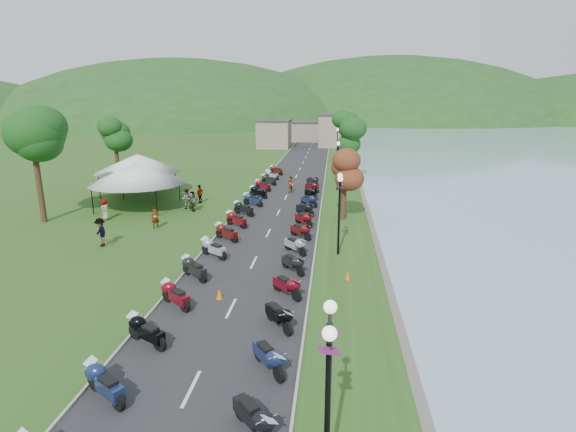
{
  "coord_description": "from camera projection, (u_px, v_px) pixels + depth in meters",
  "views": [
    {
      "loc": [
        4.6,
        -8.75,
        9.58
      ],
      "look_at": [
        1.43,
        22.12,
        1.3
      ],
      "focal_mm": 28.0,
      "sensor_mm": 36.0,
      "label": 1
    }
  ],
  "objects": [
    {
      "name": "pedestrian_b",
      "position": [
        187.0,
        209.0,
        39.56
      ],
      "size": [
        0.95,
        0.68,
        1.77
      ],
      "primitive_type": "imported",
      "rotation": [
        0.0,
        0.0,
        3.4
      ],
      "color": "slate",
      "rests_on": "ground"
    },
    {
      "name": "vendor_tent_side",
      "position": [
        139.0,
        174.0,
        45.49
      ],
      "size": [
        5.63,
        5.63,
        4.0
      ],
      "primitive_type": null,
      "color": "white",
      "rests_on": "ground"
    },
    {
      "name": "pedestrian_a",
      "position": [
        156.0,
        228.0,
        33.71
      ],
      "size": [
        0.72,
        0.66,
        1.6
      ],
      "primitive_type": "imported",
      "rotation": [
        0.0,
        0.0,
        0.54
      ],
      "color": "slate",
      "rests_on": "ground"
    },
    {
      "name": "streetlamp_near",
      "position": [
        327.0,
        414.0,
        10.35
      ],
      "size": [
        1.4,
        1.4,
        5.0
      ],
      "primitive_type": null,
      "color": "black",
      "rests_on": "ground"
    },
    {
      "name": "tree_lakeside",
      "position": [
        344.0,
        178.0,
        35.34
      ],
      "size": [
        2.41,
        2.41,
        6.68
      ],
      "primitive_type": null,
      "color": "#1D561B",
      "rests_on": "ground"
    },
    {
      "name": "moto_row_right",
      "position": [
        298.0,
        237.0,
        29.73
      ],
      "size": [
        2.6,
        43.42,
        1.1
      ],
      "primitive_type": null,
      "color": "#331411",
      "rests_on": "ground"
    },
    {
      "name": "hills_backdrop",
      "position": [
        325.0,
        118.0,
        203.57
      ],
      "size": [
        360.0,
        120.0,
        76.0
      ],
      "primitive_type": null,
      "color": "#285621",
      "rests_on": "ground"
    },
    {
      "name": "traffic_cone_near",
      "position": [
        219.0,
        294.0,
        21.85
      ],
      "size": [
        0.34,
        0.34,
        0.53
      ],
      "primitive_type": "cone",
      "color": "#F2590C",
      "rests_on": "ground"
    },
    {
      "name": "far_building",
      "position": [
        303.0,
        132.0,
        92.59
      ],
      "size": [
        18.0,
        16.0,
        5.0
      ],
      "primitive_type": "cube",
      "color": "gray",
      "rests_on": "ground"
    },
    {
      "name": "road",
      "position": [
        292.0,
        186.0,
        49.78
      ],
      "size": [
        7.0,
        120.0,
        0.02
      ],
      "primitive_type": "cube",
      "color": "#29292B",
      "rests_on": "ground"
    },
    {
      "name": "pedestrian_c",
      "position": [
        102.0,
        246.0,
        29.68
      ],
      "size": [
        1.26,
        1.21,
        1.91
      ],
      "primitive_type": "imported",
      "rotation": [
        0.0,
        0.0,
        5.55
      ],
      "color": "slate",
      "rests_on": "ground"
    },
    {
      "name": "vendor_tent_main",
      "position": [
        138.0,
        185.0,
        39.51
      ],
      "size": [
        5.55,
        5.55,
        4.0
      ],
      "primitive_type": null,
      "color": "white",
      "rests_on": "ground"
    },
    {
      "name": "moto_row_left",
      "position": [
        231.0,
        226.0,
        32.32
      ],
      "size": [
        2.6,
        52.91,
        1.1
      ],
      "primitive_type": null,
      "color": "#331411",
      "rests_on": "ground"
    },
    {
      "name": "tree_park_left",
      "position": [
        34.0,
        152.0,
        34.07
      ],
      "size": [
        3.98,
        3.98,
        11.07
      ],
      "primitive_type": null,
      "color": "#1D561B",
      "rests_on": "ground"
    }
  ]
}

